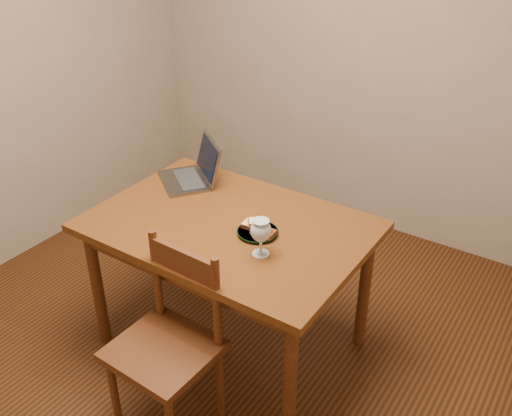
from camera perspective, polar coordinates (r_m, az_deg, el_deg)
The scene contains 10 objects.
floor at distance 3.15m, azimuth -3.66°, elevation -13.48°, with size 3.20×3.20×0.02m, color black.
back_wall at distance 3.78m, azimuth 11.10°, elevation 16.50°, with size 3.20×0.02×2.60m, color gray.
table at distance 2.75m, azimuth -2.70°, elevation -3.04°, with size 1.30×0.90×0.74m.
chair at distance 2.48m, azimuth -8.92°, elevation -12.68°, with size 0.43×0.41×0.45m.
plate at distance 2.62m, azimuth 0.16°, elevation -2.46°, with size 0.19×0.19×0.02m, color black.
sandwich_cheese at distance 2.62m, azimuth -0.31°, elevation -1.73°, with size 0.10×0.06×0.03m, color #381E0C, non-canonical shape.
sandwich_tomato at distance 2.58m, azimuth 0.73°, elevation -2.32°, with size 0.11×0.06×0.03m, color #381E0C, non-canonical shape.
sandwich_top at distance 2.59m, azimuth 0.22°, elevation -1.58°, with size 0.10×0.06×0.03m, color #381E0C, non-canonical shape.
milk_glass at distance 2.43m, azimuth 0.48°, elevation -2.98°, with size 0.09×0.09×0.18m, color white, non-canonical shape.
laptop at distance 3.08m, azimuth -6.09°, elevation 3.80°, with size 0.42×0.42×0.23m.
Camera 1 is at (1.42, -1.78, 2.16)m, focal length 40.00 mm.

